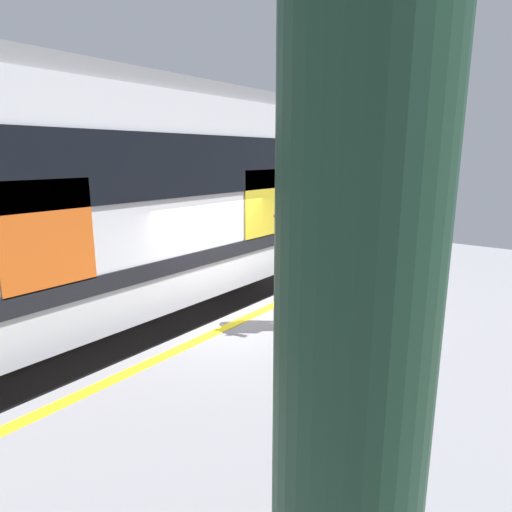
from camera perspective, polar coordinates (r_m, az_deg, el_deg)
name	(u,v)px	position (r m, az deg, el deg)	size (l,w,h in m)	color
ground_plane	(247,360)	(7.36, -1.23, -13.29)	(24.12, 24.12, 0.00)	#4C4742
platform	(400,381)	(6.09, 18.09, -15.12)	(14.94, 4.98, 0.90)	gray
safety_line	(262,311)	(6.83, 0.72, -7.13)	(14.64, 0.16, 0.01)	yellow
track_rail_near	(189,336)	(8.14, -8.66, -10.15)	(19.42, 0.08, 0.16)	slate
track_rail_far	(138,318)	(9.16, -14.99, -7.77)	(19.42, 0.08, 0.16)	slate
train_carriage	(123,193)	(7.62, -16.90, 7.84)	(11.61, 2.79, 4.22)	silver
passenger	(291,254)	(5.93, 4.61, 0.28)	(0.57, 0.55, 1.79)	brown
handbag	(307,307)	(6.50, 6.57, -6.62)	(0.36, 0.33, 0.39)	maroon
station_column	(353,359)	(0.84, 12.44, -12.85)	(0.29, 0.29, 3.98)	#1E3F2D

